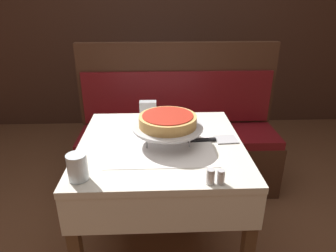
% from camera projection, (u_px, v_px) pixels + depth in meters
% --- Properties ---
extents(ground_plane, '(14.00, 14.00, 0.00)m').
position_uv_depth(ground_plane, '(162.00, 252.00, 1.78)').
color(ground_plane, brown).
extents(dining_table_front, '(0.81, 0.81, 0.73)m').
position_uv_depth(dining_table_front, '(161.00, 162.00, 1.53)').
color(dining_table_front, beige).
rests_on(dining_table_front, ground_plane).
extents(dining_table_rear, '(0.69, 0.69, 0.72)m').
position_uv_depth(dining_table_rear, '(154.00, 83.00, 2.95)').
color(dining_table_rear, '#194799').
rests_on(dining_table_rear, ground_plane).
extents(booth_bench, '(1.49, 0.44, 1.09)m').
position_uv_depth(booth_bench, '(178.00, 146.00, 2.32)').
color(booth_bench, '#3D2316').
rests_on(booth_bench, ground_plane).
extents(back_wall_panel, '(6.00, 0.04, 2.40)m').
position_uv_depth(back_wall_panel, '(157.00, 16.00, 3.14)').
color(back_wall_panel, '#3D2319').
rests_on(back_wall_panel, ground_plane).
extents(pizza_pan_stand, '(0.35, 0.35, 0.09)m').
position_uv_depth(pizza_pan_stand, '(168.00, 128.00, 1.45)').
color(pizza_pan_stand, '#ADADB2').
rests_on(pizza_pan_stand, dining_table_front).
extents(deep_dish_pizza, '(0.28, 0.28, 0.06)m').
position_uv_depth(deep_dish_pizza, '(168.00, 121.00, 1.44)').
color(deep_dish_pizza, tan).
rests_on(deep_dish_pizza, pizza_pan_stand).
extents(pizza_server, '(0.25, 0.10, 0.01)m').
position_uv_depth(pizza_server, '(215.00, 140.00, 1.50)').
color(pizza_server, '#BCBCC1').
rests_on(pizza_server, dining_table_front).
extents(water_glass_near, '(0.08, 0.08, 0.11)m').
position_uv_depth(water_glass_near, '(77.00, 167.00, 1.16)').
color(water_glass_near, silver).
rests_on(water_glass_near, dining_table_front).
extents(salt_shaker, '(0.03, 0.03, 0.06)m').
position_uv_depth(salt_shaker, '(210.00, 176.00, 1.14)').
color(salt_shaker, silver).
rests_on(salt_shaker, dining_table_front).
extents(pepper_shaker, '(0.03, 0.03, 0.06)m').
position_uv_depth(pepper_shaker, '(221.00, 177.00, 1.15)').
color(pepper_shaker, silver).
rests_on(pepper_shaker, dining_table_front).
extents(napkin_holder, '(0.10, 0.05, 0.09)m').
position_uv_depth(napkin_holder, '(148.00, 108.00, 1.79)').
color(napkin_holder, '#B2B2B7').
rests_on(napkin_holder, dining_table_front).
extents(condiment_caddy, '(0.13, 0.13, 0.16)m').
position_uv_depth(condiment_caddy, '(154.00, 67.00, 2.90)').
color(condiment_caddy, black).
rests_on(condiment_caddy, dining_table_rear).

